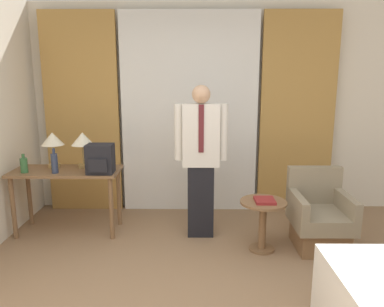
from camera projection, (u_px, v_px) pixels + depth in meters
wall_back at (190, 109)px, 4.97m from camera, size 10.00×0.06×2.70m
curtain_sheer_center at (189, 114)px, 4.85m from camera, size 1.76×0.06×2.58m
curtain_drape_left at (82, 114)px, 4.86m from camera, size 0.96×0.06×2.58m
curtain_drape_right at (297, 114)px, 4.84m from camera, size 0.96×0.06×2.58m
desk at (67, 180)px, 4.26m from camera, size 1.20×0.53×0.74m
table_lamp_left at (53, 141)px, 4.29m from camera, size 0.25×0.25×0.41m
table_lamp_right at (83, 141)px, 4.28m from camera, size 0.25×0.25×0.41m
bottle_near_edge at (24, 165)px, 4.10m from camera, size 0.08×0.08×0.21m
bottle_by_lamp at (55, 163)px, 4.08m from camera, size 0.07×0.07×0.28m
backpack at (100, 159)px, 4.07m from camera, size 0.29×0.24×0.32m
person at (201, 156)px, 4.09m from camera, size 0.58×0.20×1.69m
armchair at (319, 219)px, 3.94m from camera, size 0.58×0.64×0.82m
side_table at (263, 217)px, 3.84m from camera, size 0.48×0.48×0.54m
book at (265, 200)px, 3.78m from camera, size 0.20×0.22×0.03m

